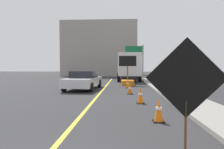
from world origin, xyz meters
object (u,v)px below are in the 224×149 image
traffic_cone_curbside (128,84)px  traffic_cone_near_sign (159,110)px  roadwork_sign (186,80)px  highway_guide_sign (138,55)px  traffic_cone_mid_lane (141,95)px  arrow_board_trailer (128,80)px  pickup_car (83,80)px  box_truck (128,66)px  traffic_cone_far_lane (130,89)px

traffic_cone_curbside → traffic_cone_near_sign: bearing=-85.6°
roadwork_sign → highway_guide_sign: bearing=87.8°
highway_guide_sign → traffic_cone_mid_lane: size_ratio=6.45×
roadwork_sign → arrow_board_trailer: arrow_board_trailer is taller
highway_guide_sign → roadwork_sign: bearing=-92.2°
pickup_car → traffic_cone_near_sign: bearing=-64.1°
traffic_cone_curbside → highway_guide_sign: bearing=82.5°
traffic_cone_near_sign → traffic_cone_mid_lane: (-0.29, 3.02, 0.01)m
box_truck → traffic_cone_near_sign: size_ratio=10.00×
roadwork_sign → traffic_cone_far_lane: roadwork_sign is taller
roadwork_sign → traffic_cone_curbside: size_ratio=3.64×
roadwork_sign → traffic_cone_curbside: 11.78m
box_truck → highway_guide_sign: bearing=75.4°
traffic_cone_mid_lane → traffic_cone_far_lane: traffic_cone_mid_lane is taller
traffic_cone_mid_lane → highway_guide_sign: bearing=86.0°
highway_guide_sign → traffic_cone_curbside: highway_guide_sign is taller
box_truck → traffic_cone_near_sign: 17.59m
pickup_car → highway_guide_sign: 16.43m
highway_guide_sign → traffic_cone_near_sign: (-1.14, -23.77, -3.06)m
box_truck → traffic_cone_far_lane: 11.51m
roadwork_sign → traffic_cone_near_sign: size_ratio=3.13×
box_truck → traffic_cone_mid_lane: box_truck is taller
roadwork_sign → highway_guide_sign: (0.99, 25.91, 1.95)m
arrow_board_trailer → pickup_car: arrow_board_trailer is taller
box_truck → traffic_cone_far_lane: (-0.20, -11.42, -1.43)m
traffic_cone_near_sign → traffic_cone_far_lane: 6.14m
pickup_car → traffic_cone_curbside: pickup_car is taller
roadwork_sign → box_truck: 19.67m
arrow_board_trailer → traffic_cone_curbside: arrow_board_trailer is taller
traffic_cone_near_sign → traffic_cone_curbside: (-0.74, 9.55, -0.05)m
traffic_cone_curbside → traffic_cone_far_lane: bearing=-89.0°
highway_guide_sign → traffic_cone_curbside: (-1.88, -14.22, -3.11)m
box_truck → traffic_cone_curbside: box_truck is taller
traffic_cone_mid_lane → roadwork_sign: bearing=-85.0°
traffic_cone_near_sign → traffic_cone_far_lane: (-0.68, 6.11, -0.04)m
roadwork_sign → highway_guide_sign: 26.00m
pickup_car → traffic_cone_near_sign: pickup_car is taller
traffic_cone_mid_lane → traffic_cone_curbside: 6.55m
box_truck → pickup_car: 9.84m
roadwork_sign → pickup_car: (-4.25, 10.58, -0.77)m
roadwork_sign → traffic_cone_mid_lane: size_ratio=3.01×
roadwork_sign → arrow_board_trailer: size_ratio=0.86×
roadwork_sign → traffic_cone_near_sign: roadwork_sign is taller
roadwork_sign → traffic_cone_curbside: roadwork_sign is taller
traffic_cone_curbside → traffic_cone_mid_lane: bearing=-86.1°
highway_guide_sign → arrow_board_trailer: bearing=-98.8°
roadwork_sign → pickup_car: 11.42m
traffic_cone_curbside → box_truck: bearing=88.1°
box_truck → traffic_cone_curbside: 8.11m
traffic_cone_near_sign → traffic_cone_mid_lane: bearing=95.6°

